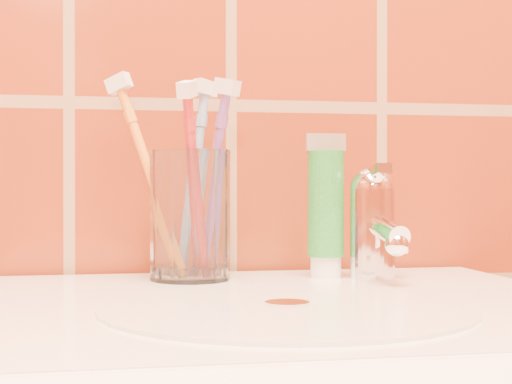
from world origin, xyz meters
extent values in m
cylinder|color=silver|center=(0.00, 0.91, 0.85)|extent=(0.30, 0.30, 0.00)
cylinder|color=white|center=(0.00, 0.91, 0.85)|extent=(0.04, 0.04, 0.00)
cylinder|color=white|center=(-0.06, 1.12, 0.92)|extent=(0.10, 0.10, 0.14)
cylinder|color=white|center=(0.09, 1.11, 0.86)|extent=(0.03, 0.03, 0.02)
cylinder|color=#1C7825|center=(0.09, 1.11, 0.93)|extent=(0.04, 0.04, 0.11)
cube|color=beige|center=(0.09, 1.11, 1.00)|extent=(0.04, 0.01, 0.02)
cylinder|color=white|center=(0.14, 1.09, 0.90)|extent=(0.05, 0.05, 0.09)
sphere|color=white|center=(0.14, 1.09, 0.94)|extent=(0.05, 0.05, 0.05)
cylinder|color=white|center=(0.14, 1.06, 0.91)|extent=(0.02, 0.09, 0.03)
cube|color=white|center=(0.14, 1.08, 0.96)|extent=(0.02, 0.06, 0.01)
camera|label=1|loc=(-0.14, 0.30, 0.95)|focal=55.00mm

